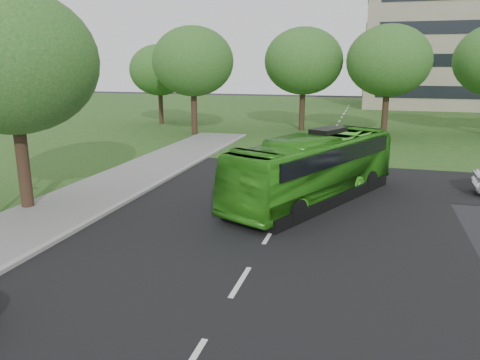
{
  "coord_description": "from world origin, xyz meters",
  "views": [
    {
      "loc": [
        3.33,
        -13.89,
        6.13
      ],
      "look_at": [
        -1.57,
        3.54,
        1.6
      ],
      "focal_mm": 35.0,
      "sensor_mm": 36.0,
      "label": 1
    }
  ],
  "objects": [
    {
      "name": "ground",
      "position": [
        0.0,
        0.0,
        0.0
      ],
      "size": [
        160.0,
        160.0,
        0.0
      ],
      "primitive_type": "plane",
      "color": "black",
      "rests_on": "ground"
    },
    {
      "name": "tree_park_a",
      "position": [
        -11.69,
        24.7,
        6.27
      ],
      "size": [
        6.95,
        6.95,
        9.24
      ],
      "color": "black",
      "rests_on": "ground"
    },
    {
      "name": "bus",
      "position": [
        1.0,
        6.95,
        1.51
      ],
      "size": [
        6.84,
        10.87,
        3.01
      ],
      "primitive_type": "imported",
      "rotation": [
        0.0,
        0.0,
        -0.43
      ],
      "color": "#308D19",
      "rests_on": "ground"
    },
    {
      "name": "tree_park_f",
      "position": [
        -17.67,
        30.68,
        5.44
      ],
      "size": [
        6.0,
        6.0,
        8.0
      ],
      "color": "black",
      "rests_on": "ground"
    },
    {
      "name": "street_surfaces",
      "position": [
        -0.38,
        22.75,
        0.03
      ],
      "size": [
        120.0,
        120.0,
        0.15
      ],
      "color": "black",
      "rests_on": "ground"
    },
    {
      "name": "tree_park_b",
      "position": [
        -2.97,
        29.99,
        6.31
      ],
      "size": [
        7.13,
        7.13,
        9.35
      ],
      "color": "black",
      "rests_on": "ground"
    },
    {
      "name": "tree_park_c",
      "position": [
        4.42,
        28.31,
        6.32
      ],
      "size": [
        7.01,
        7.01,
        9.31
      ],
      "color": "black",
      "rests_on": "ground"
    },
    {
      "name": "tree_side_near",
      "position": [
        -10.73,
        2.23,
        6.18
      ],
      "size": [
        6.85,
        6.85,
        9.1
      ],
      "color": "black",
      "rests_on": "ground"
    }
  ]
}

